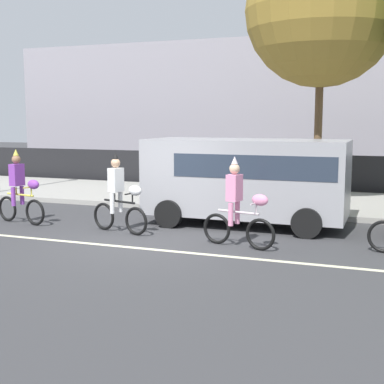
{
  "coord_description": "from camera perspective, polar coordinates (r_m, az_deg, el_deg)",
  "views": [
    {
      "loc": [
        5.1,
        -10.35,
        2.7
      ],
      "look_at": [
        0.76,
        1.2,
        1.0
      ],
      "focal_mm": 50.0,
      "sensor_mm": 36.0,
      "label": 1
    }
  ],
  "objects": [
    {
      "name": "fence_line",
      "position": [
        20.49,
        6.07,
        2.2
      ],
      "size": [
        40.0,
        0.08,
        1.4
      ],
      "primitive_type": "cube",
      "color": "black",
      "rests_on": "ground"
    },
    {
      "name": "parked_van_grey",
      "position": [
        13.55,
        6.07,
        1.78
      ],
      "size": [
        5.0,
        2.22,
        2.18
      ],
      "color": "#99999E",
      "rests_on": "ground"
    },
    {
      "name": "parade_cyclist_pink",
      "position": [
        11.24,
        5.02,
        -1.7
      ],
      "size": [
        1.69,
        0.58,
        1.92
      ],
      "color": "black",
      "rests_on": "ground"
    },
    {
      "name": "ground_plane",
      "position": [
        11.85,
        -5.53,
        -5.36
      ],
      "size": [
        80.0,
        80.0,
        0.0
      ],
      "primitive_type": "plane",
      "color": "#38383A"
    },
    {
      "name": "parade_cyclist_zebra",
      "position": [
        12.75,
        -7.72,
        -0.61
      ],
      "size": [
        1.68,
        0.62,
        1.92
      ],
      "color": "black",
      "rests_on": "ground"
    },
    {
      "name": "pedestrian_onlooker",
      "position": [
        18.13,
        -3.68,
        2.49
      ],
      "size": [
        0.32,
        0.2,
        1.62
      ],
      "color": "#33333D",
      "rests_on": "sidewalk_curb"
    },
    {
      "name": "street_tree_far_corner",
      "position": [
        17.23,
        13.69,
        18.32
      ],
      "size": [
        4.57,
        4.57,
        8.04
      ],
      "color": "brown",
      "rests_on": "sidewalk_curb"
    },
    {
      "name": "road_centre_line",
      "position": [
        11.41,
        -6.64,
        -5.87
      ],
      "size": [
        36.0,
        0.14,
        0.01
      ],
      "primitive_type": "cube",
      "color": "beige",
      "rests_on": "ground"
    },
    {
      "name": "parade_cyclist_purple",
      "position": [
        14.45,
        -17.82,
        0.08
      ],
      "size": [
        1.7,
        0.54,
        1.92
      ],
      "color": "black",
      "rests_on": "ground"
    },
    {
      "name": "sidewalk_curb",
      "position": [
        17.8,
        3.7,
        -0.66
      ],
      "size": [
        60.0,
        5.0,
        0.15
      ],
      "primitive_type": "cube",
      "color": "#9E9B93",
      "rests_on": "ground"
    },
    {
      "name": "building_backdrop",
      "position": [
        28.76,
        11.06,
        8.71
      ],
      "size": [
        28.0,
        8.0,
        6.42
      ],
      "primitive_type": "cube",
      "color": "#99939E",
      "rests_on": "ground"
    }
  ]
}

